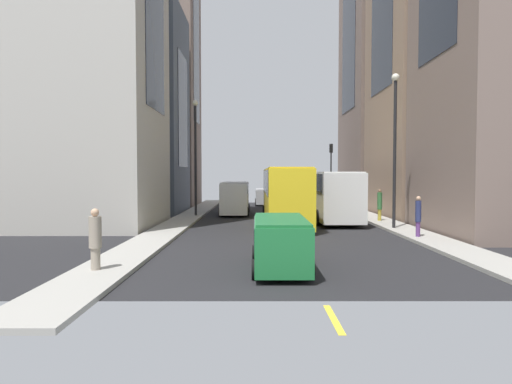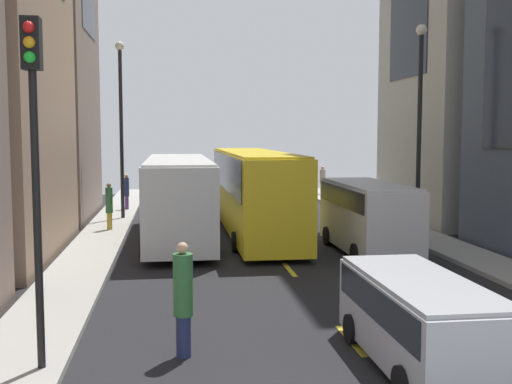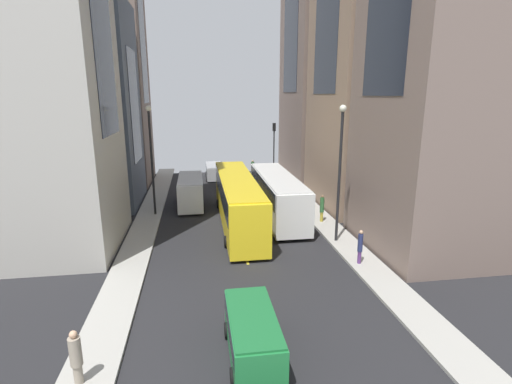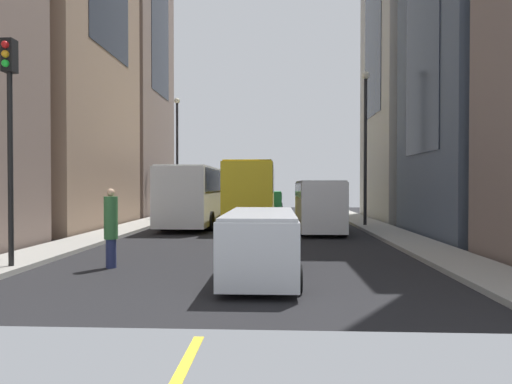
{
  "view_description": "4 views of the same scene",
  "coord_description": "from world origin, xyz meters",
  "px_view_note": "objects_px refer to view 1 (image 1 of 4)",
  "views": [
    {
      "loc": [
        1.72,
        30.62,
        3.19
      ],
      "look_at": [
        1.7,
        5.46,
        2.19
      ],
      "focal_mm": 31.07,
      "sensor_mm": 36.0,
      "label": 1
    },
    {
      "loc": [
        -3.71,
        -26.5,
        4.34
      ],
      "look_at": [
        0.46,
        4.49,
        1.46
      ],
      "focal_mm": 44.06,
      "sensor_mm": 36.0,
      "label": 2
    },
    {
      "loc": [
        2.65,
        28.27,
        9.48
      ],
      "look_at": [
        -1.24,
        2.9,
        2.98
      ],
      "focal_mm": 27.07,
      "sensor_mm": 36.0,
      "label": 3
    },
    {
      "loc": [
        1.19,
        -26.66,
        2.37
      ],
      "look_at": [
        -0.08,
        1.24,
        1.92
      ],
      "focal_mm": 30.43,
      "sensor_mm": 36.0,
      "label": 4
    }
  ],
  "objects_px": {
    "car_silver_1": "(264,195)",
    "pedestrian_walking_far": "(380,204)",
    "car_green_0": "(280,239)",
    "pedestrian_crossing_mid": "(307,194)",
    "delivery_van_white": "(235,195)",
    "pedestrian_waiting_curb": "(418,215)",
    "streetcar_yellow": "(284,190)",
    "traffic_light_near_corner": "(331,162)",
    "city_bus_white": "(329,191)",
    "pedestrian_crossing_near": "(95,238)"
  },
  "relations": [
    {
      "from": "car_green_0",
      "to": "pedestrian_crossing_near",
      "type": "distance_m",
      "value": 5.97
    },
    {
      "from": "pedestrian_crossing_near",
      "to": "traffic_light_near_corner",
      "type": "bearing_deg",
      "value": -129.39
    },
    {
      "from": "car_silver_1",
      "to": "pedestrian_walking_far",
      "type": "distance_m",
      "value": 18.66
    },
    {
      "from": "delivery_van_white",
      "to": "traffic_light_near_corner",
      "type": "height_order",
      "value": "traffic_light_near_corner"
    },
    {
      "from": "pedestrian_walking_far",
      "to": "pedestrian_crossing_mid",
      "type": "bearing_deg",
      "value": -8.09
    },
    {
      "from": "city_bus_white",
      "to": "streetcar_yellow",
      "type": "bearing_deg",
      "value": 22.35
    },
    {
      "from": "car_silver_1",
      "to": "pedestrian_walking_far",
      "type": "height_order",
      "value": "pedestrian_walking_far"
    },
    {
      "from": "city_bus_white",
      "to": "car_green_0",
      "type": "distance_m",
      "value": 17.16
    },
    {
      "from": "city_bus_white",
      "to": "pedestrian_waiting_curb",
      "type": "height_order",
      "value": "city_bus_white"
    },
    {
      "from": "car_green_0",
      "to": "pedestrian_waiting_curb",
      "type": "height_order",
      "value": "pedestrian_waiting_curb"
    },
    {
      "from": "car_silver_1",
      "to": "pedestrian_waiting_curb",
      "type": "relative_size",
      "value": 2.4
    },
    {
      "from": "pedestrian_walking_far",
      "to": "pedestrian_crossing_near",
      "type": "height_order",
      "value": "pedestrian_walking_far"
    },
    {
      "from": "streetcar_yellow",
      "to": "pedestrian_crossing_mid",
      "type": "height_order",
      "value": "streetcar_yellow"
    },
    {
      "from": "streetcar_yellow",
      "to": "pedestrian_waiting_curb",
      "type": "relative_size",
      "value": 7.25
    },
    {
      "from": "car_green_0",
      "to": "pedestrian_crossing_mid",
      "type": "height_order",
      "value": "pedestrian_crossing_mid"
    },
    {
      "from": "streetcar_yellow",
      "to": "car_silver_1",
      "type": "distance_m",
      "value": 16.46
    },
    {
      "from": "pedestrian_walking_far",
      "to": "pedestrian_crossing_near",
      "type": "xyz_separation_m",
      "value": [
        13.29,
        15.06,
        -0.07
      ]
    },
    {
      "from": "traffic_light_near_corner",
      "to": "pedestrian_walking_far",
      "type": "bearing_deg",
      "value": 91.32
    },
    {
      "from": "delivery_van_white",
      "to": "car_green_0",
      "type": "bearing_deg",
      "value": 96.8
    },
    {
      "from": "delivery_van_white",
      "to": "car_silver_1",
      "type": "height_order",
      "value": "delivery_van_white"
    },
    {
      "from": "city_bus_white",
      "to": "pedestrian_waiting_curb",
      "type": "relative_size",
      "value": 5.92
    },
    {
      "from": "delivery_van_white",
      "to": "car_silver_1",
      "type": "bearing_deg",
      "value": -102.92
    },
    {
      "from": "pedestrian_walking_far",
      "to": "traffic_light_near_corner",
      "type": "xyz_separation_m",
      "value": [
        0.38,
        -16.67,
        3.19
      ]
    },
    {
      "from": "pedestrian_crossing_near",
      "to": "pedestrian_crossing_mid",
      "type": "bearing_deg",
      "value": -125.66
    },
    {
      "from": "city_bus_white",
      "to": "car_silver_1",
      "type": "bearing_deg",
      "value": -74.13
    },
    {
      "from": "pedestrian_walking_far",
      "to": "pedestrian_crossing_near",
      "type": "distance_m",
      "value": 20.08
    },
    {
      "from": "pedestrian_waiting_curb",
      "to": "pedestrian_crossing_mid",
      "type": "height_order",
      "value": "pedestrian_crossing_mid"
    },
    {
      "from": "delivery_van_white",
      "to": "streetcar_yellow",
      "type": "bearing_deg",
      "value": 123.38
    },
    {
      "from": "city_bus_white",
      "to": "pedestrian_walking_far",
      "type": "height_order",
      "value": "city_bus_white"
    },
    {
      "from": "streetcar_yellow",
      "to": "car_green_0",
      "type": "height_order",
      "value": "streetcar_yellow"
    },
    {
      "from": "car_silver_1",
      "to": "traffic_light_near_corner",
      "type": "relative_size",
      "value": 0.77
    },
    {
      "from": "streetcar_yellow",
      "to": "car_silver_1",
      "type": "relative_size",
      "value": 3.02
    },
    {
      "from": "city_bus_white",
      "to": "pedestrian_crossing_mid",
      "type": "relative_size",
      "value": 5.16
    },
    {
      "from": "car_green_0",
      "to": "traffic_light_near_corner",
      "type": "distance_m",
      "value": 32.05
    },
    {
      "from": "car_green_0",
      "to": "pedestrian_crossing_mid",
      "type": "bearing_deg",
      "value": -98.24
    },
    {
      "from": "car_green_0",
      "to": "traffic_light_near_corner",
      "type": "height_order",
      "value": "traffic_light_near_corner"
    },
    {
      "from": "streetcar_yellow",
      "to": "pedestrian_waiting_curb",
      "type": "xyz_separation_m",
      "value": [
        -6.05,
        8.33,
        -0.91
      ]
    },
    {
      "from": "pedestrian_crossing_mid",
      "to": "traffic_light_near_corner",
      "type": "distance_m",
      "value": 4.17
    },
    {
      "from": "delivery_van_white",
      "to": "car_green_0",
      "type": "distance_m",
      "value": 20.73
    },
    {
      "from": "city_bus_white",
      "to": "pedestrian_crossing_near",
      "type": "distance_m",
      "value": 20.06
    },
    {
      "from": "car_green_0",
      "to": "pedestrian_waiting_curb",
      "type": "distance_m",
      "value": 9.91
    },
    {
      "from": "streetcar_yellow",
      "to": "pedestrian_walking_far",
      "type": "height_order",
      "value": "streetcar_yellow"
    },
    {
      "from": "pedestrian_crossing_mid",
      "to": "city_bus_white",
      "type": "bearing_deg",
      "value": 38.8
    },
    {
      "from": "car_green_0",
      "to": "pedestrian_crossing_near",
      "type": "bearing_deg",
      "value": 6.03
    },
    {
      "from": "pedestrian_crossing_mid",
      "to": "streetcar_yellow",
      "type": "bearing_deg",
      "value": 26.68
    },
    {
      "from": "streetcar_yellow",
      "to": "car_green_0",
      "type": "relative_size",
      "value": 3.34
    },
    {
      "from": "city_bus_white",
      "to": "delivery_van_white",
      "type": "height_order",
      "value": "city_bus_white"
    },
    {
      "from": "car_silver_1",
      "to": "traffic_light_near_corner",
      "type": "bearing_deg",
      "value": 175.7
    },
    {
      "from": "streetcar_yellow",
      "to": "pedestrian_crossing_near",
      "type": "bearing_deg",
      "value": 66.14
    },
    {
      "from": "delivery_van_white",
      "to": "traffic_light_near_corner",
      "type": "relative_size",
      "value": 1.0
    }
  ]
}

